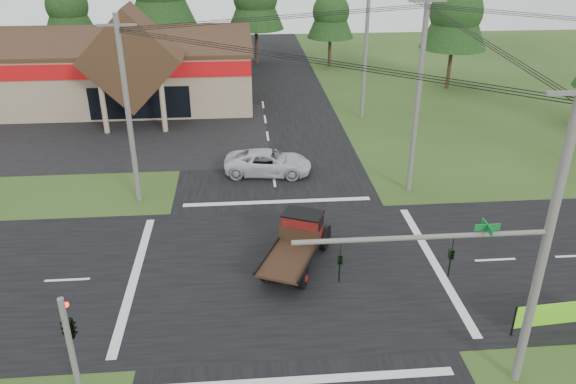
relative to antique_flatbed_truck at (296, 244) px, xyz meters
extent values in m
plane|color=#284117|center=(-0.42, -0.39, -1.14)|extent=(120.00, 120.00, 0.00)
cube|color=black|center=(-0.42, -0.39, -1.13)|extent=(12.00, 120.00, 0.02)
cube|color=black|center=(-0.42, -0.39, -1.12)|extent=(120.00, 12.00, 0.02)
cube|color=black|center=(-14.42, 18.61, -1.12)|extent=(28.00, 14.00, 0.02)
cube|color=tan|center=(-16.42, 29.61, 1.36)|extent=(30.00, 15.00, 5.00)
cube|color=#362816|center=(-16.42, 29.61, 3.91)|extent=(30.40, 15.40, 0.30)
cube|color=#A50C0E|center=(-16.42, 22.06, 2.96)|extent=(30.00, 0.12, 1.20)
cube|color=#362816|center=(-10.42, 21.11, 4.16)|extent=(7.78, 4.00, 7.78)
cylinder|color=tan|center=(-12.62, 19.41, 0.86)|extent=(0.40, 0.40, 4.00)
cylinder|color=tan|center=(-8.22, 19.41, 0.86)|extent=(0.40, 0.40, 4.00)
cube|color=black|center=(-10.42, 22.09, 0.36)|extent=(8.00, 0.08, 2.60)
cylinder|color=#595651|center=(7.08, -7.89, 2.36)|extent=(0.24, 0.24, 7.00)
cylinder|color=#595651|center=(3.08, -7.89, 4.86)|extent=(8.00, 0.16, 0.16)
imported|color=black|center=(4.08, -7.89, 3.86)|extent=(0.16, 0.20, 1.00)
imported|color=black|center=(0.58, -7.89, 3.86)|extent=(0.16, 0.20, 1.00)
cube|color=#0C6626|center=(5.08, -7.89, 5.11)|extent=(0.80, 0.04, 0.22)
cylinder|color=#595651|center=(-7.92, -7.89, 1.06)|extent=(0.20, 0.20, 4.40)
imported|color=black|center=(-7.92, -7.69, 2.56)|extent=(0.53, 2.48, 1.00)
sphere|color=#FF0C0C|center=(-7.92, -7.54, 2.76)|extent=(0.18, 0.18, 0.18)
cylinder|color=#595651|center=(7.08, -7.89, 4.36)|extent=(0.30, 0.30, 11.00)
cylinder|color=#595651|center=(-8.42, 7.61, 4.11)|extent=(0.30, 0.30, 10.50)
cube|color=#595651|center=(-8.42, 7.61, 8.76)|extent=(2.00, 0.12, 0.12)
cylinder|color=#595651|center=(7.58, 7.61, 4.61)|extent=(0.30, 0.30, 11.50)
cube|color=#595651|center=(7.58, 7.61, 9.76)|extent=(2.00, 0.12, 0.12)
cylinder|color=#595651|center=(7.58, 21.61, 4.46)|extent=(0.30, 0.30, 11.20)
cylinder|color=#332316|center=(-20.42, 41.61, 0.61)|extent=(0.36, 0.36, 3.50)
cone|color=#153213|center=(-20.42, 41.61, 5.66)|extent=(5.60, 5.60, 6.60)
sphere|color=#153213|center=(-20.42, 41.61, 5.36)|extent=(4.40, 4.40, 4.40)
cylinder|color=#332316|center=(-10.42, 40.61, 1.14)|extent=(0.36, 0.36, 4.55)
cylinder|color=#332316|center=(-0.42, 41.61, 0.79)|extent=(0.36, 0.36, 3.85)
cylinder|color=#332316|center=(7.58, 39.61, 0.44)|extent=(0.36, 0.36, 3.15)
cone|color=#153213|center=(7.58, 39.61, 4.98)|extent=(5.04, 5.04, 5.94)
sphere|color=#153213|center=(7.58, 39.61, 4.71)|extent=(3.96, 3.96, 3.96)
cylinder|color=#332316|center=(17.58, 29.61, 0.79)|extent=(0.36, 0.36, 3.85)
cone|color=#153213|center=(17.58, 29.61, 6.34)|extent=(6.16, 6.16, 7.26)
sphere|color=#153213|center=(17.58, 29.61, 6.01)|extent=(4.84, 4.84, 4.84)
imported|color=silver|center=(-0.73, 10.75, -0.37)|extent=(5.77, 3.19, 1.53)
camera|label=1|loc=(-2.22, -22.21, 13.54)|focal=35.00mm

